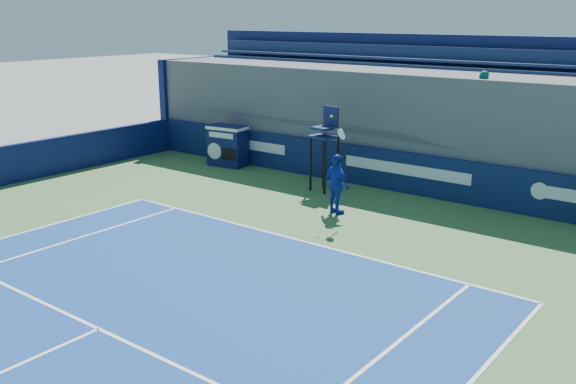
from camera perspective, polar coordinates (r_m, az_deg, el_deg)
The scene contains 5 objects.
back_hoarding at distance 18.88m, azimuth 10.48°, elevation 1.69°, with size 20.40×0.21×1.20m.
match_clock at distance 22.03m, azimuth -5.40°, elevation 4.22°, with size 1.39×0.87×1.40m.
umpire_chair at distance 18.65m, azimuth 3.33°, elevation 4.66°, with size 0.79×0.79×2.48m.
tennis_player at distance 16.56m, azimuth 4.34°, elevation 0.71°, with size 1.00×0.69×2.57m.
stadium_seating at distance 20.46m, azimuth 13.33°, elevation 6.11°, with size 21.00×4.05×4.40m.
Camera 1 is at (8.34, 0.74, 5.02)m, focal length 40.00 mm.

